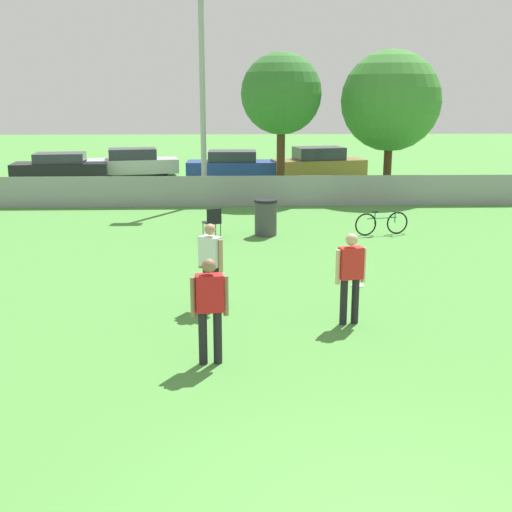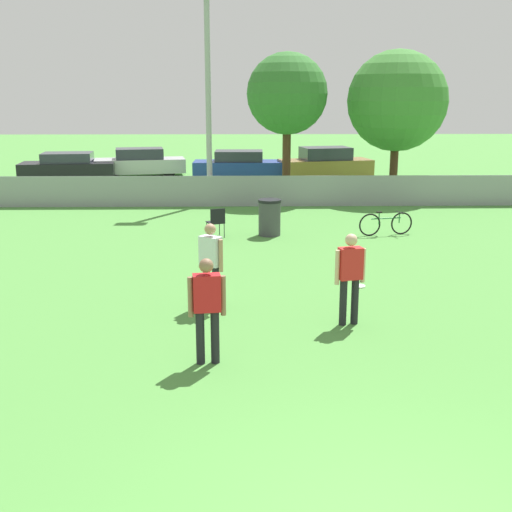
% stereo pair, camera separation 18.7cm
% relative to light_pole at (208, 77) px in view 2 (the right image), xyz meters
% --- Properties ---
extents(fence_backline, '(22.60, 0.07, 1.21)m').
position_rel_light_pole_xyz_m(fence_backline, '(2.58, -0.67, -3.93)').
color(fence_backline, gray).
rests_on(fence_backline, ground_plane).
extents(light_pole, '(0.90, 0.36, 7.49)m').
position_rel_light_pole_xyz_m(light_pole, '(0.00, 0.00, 0.00)').
color(light_pole, '#9E9EA3').
rests_on(light_pole, ground_plane).
extents(tree_near_pole, '(3.06, 3.06, 5.46)m').
position_rel_light_pole_xyz_m(tree_near_pole, '(2.90, 1.41, -0.57)').
color(tree_near_pole, '#4C331E').
rests_on(tree_near_pole, ground_plane).
extents(tree_far_right, '(3.87, 3.87, 5.60)m').
position_rel_light_pole_xyz_m(tree_far_right, '(7.19, 1.91, -0.83)').
color(tree_far_right, '#4C331E').
rests_on(tree_far_right, ground_plane).
extents(player_thrower_red, '(0.56, 0.27, 1.63)m').
position_rel_light_pole_xyz_m(player_thrower_red, '(0.68, -14.46, -3.55)').
color(player_thrower_red, black).
rests_on(player_thrower_red, ground_plane).
extents(player_defender_red, '(0.55, 0.32, 1.63)m').
position_rel_light_pole_xyz_m(player_defender_red, '(3.06, -12.83, -3.55)').
color(player_defender_red, black).
rests_on(player_defender_red, ground_plane).
extents(player_receiver_white, '(0.47, 0.41, 1.63)m').
position_rel_light_pole_xyz_m(player_receiver_white, '(0.61, -11.89, -3.55)').
color(player_receiver_white, black).
rests_on(player_receiver_white, ground_plane).
extents(frisbee_disc, '(0.28, 0.28, 0.03)m').
position_rel_light_pole_xyz_m(frisbee_disc, '(3.64, -10.58, -4.47)').
color(frisbee_disc, white).
rests_on(frisbee_disc, ground_plane).
extents(folding_chair_sideline, '(0.56, 0.56, 0.84)m').
position_rel_light_pole_xyz_m(folding_chair_sideline, '(0.47, -5.80, -3.99)').
color(folding_chair_sideline, '#333338').
rests_on(folding_chair_sideline, ground_plane).
extents(bicycle_sideline, '(1.60, 0.49, 0.70)m').
position_rel_light_pole_xyz_m(bicycle_sideline, '(5.29, -5.57, -4.15)').
color(bicycle_sideline, black).
rests_on(bicycle_sideline, ground_plane).
extents(trash_bin, '(0.66, 0.66, 1.03)m').
position_rel_light_pole_xyz_m(trash_bin, '(1.97, -5.50, -3.96)').
color(trash_bin, '#3F3F44').
rests_on(trash_bin, ground_plane).
extents(parked_car_dark, '(4.51, 2.25, 1.25)m').
position_rel_light_pole_xyz_m(parked_car_dark, '(-7.03, 7.02, -3.86)').
color(parked_car_dark, black).
rests_on(parked_car_dark, ground_plane).
extents(parked_car_silver, '(4.54, 2.43, 1.36)m').
position_rel_light_pole_xyz_m(parked_car_silver, '(-3.80, 8.03, -3.82)').
color(parked_car_silver, black).
rests_on(parked_car_silver, ground_plane).
extents(parked_car_blue, '(4.27, 1.77, 1.35)m').
position_rel_light_pole_xyz_m(parked_car_blue, '(1.03, 6.79, -3.82)').
color(parked_car_blue, black).
rests_on(parked_car_blue, ground_plane).
extents(parked_car_tan, '(4.46, 2.49, 1.53)m').
position_rel_light_pole_xyz_m(parked_car_tan, '(5.05, 6.45, -3.75)').
color(parked_car_tan, black).
rests_on(parked_car_tan, ground_plane).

